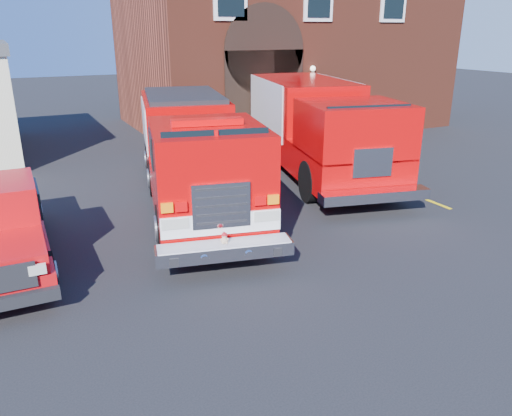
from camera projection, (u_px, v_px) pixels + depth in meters
name	position (u px, v px, depth m)	size (l,w,h in m)	color
ground	(233.00, 245.00, 11.72)	(100.00, 100.00, 0.00)	black
parking_stripe_near	(413.00, 194.00, 15.30)	(0.12, 3.00, 0.01)	yellow
parking_stripe_mid	(353.00, 171.00, 17.83)	(0.12, 3.00, 0.01)	yellow
parking_stripe_far	(308.00, 154.00, 20.36)	(0.12, 3.00, 0.01)	yellow
fire_station	(280.00, 41.00, 25.86)	(15.20, 10.20, 8.45)	maroon
fire_engine	(194.00, 152.00, 14.08)	(4.66, 9.82, 2.92)	black
secondary_truck	(315.00, 124.00, 17.32)	(5.05, 9.88, 3.07)	black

